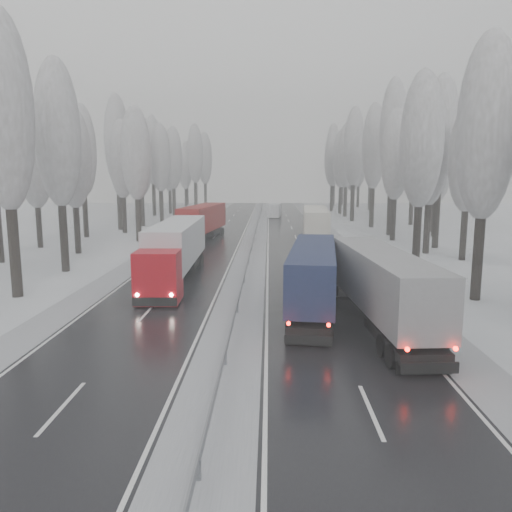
{
  "coord_description": "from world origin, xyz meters",
  "views": [
    {
      "loc": [
        1.8,
        -15.83,
        7.85
      ],
      "look_at": [
        0.88,
        19.2,
        2.2
      ],
      "focal_mm": 35.0,
      "sensor_mm": 36.0,
      "label": 1
    }
  ],
  "objects_px": {
    "truck_red_white": "(176,248)",
    "truck_red_red": "(201,221)",
    "box_truck_distant": "(275,210)",
    "truck_grey_tarp": "(376,281)",
    "truck_blue_box": "(314,271)",
    "truck_cream_box": "(315,223)"
  },
  "relations": [
    {
      "from": "truck_blue_box",
      "to": "truck_red_red",
      "type": "xyz_separation_m",
      "value": [
        -10.79,
        29.55,
        0.27
      ]
    },
    {
      "from": "truck_grey_tarp",
      "to": "truck_red_white",
      "type": "relative_size",
      "value": 0.93
    },
    {
      "from": "box_truck_distant",
      "to": "truck_red_white",
      "type": "bearing_deg",
      "value": -92.34
    },
    {
      "from": "truck_cream_box",
      "to": "box_truck_distant",
      "type": "xyz_separation_m",
      "value": [
        -4.28,
        37.48,
        -1.11
      ]
    },
    {
      "from": "truck_blue_box",
      "to": "truck_cream_box",
      "type": "distance_m",
      "value": 28.39
    },
    {
      "from": "truck_grey_tarp",
      "to": "truck_red_red",
      "type": "bearing_deg",
      "value": 108.93
    },
    {
      "from": "truck_red_white",
      "to": "truck_red_red",
      "type": "height_order",
      "value": "truck_red_white"
    },
    {
      "from": "truck_red_red",
      "to": "box_truck_distant",
      "type": "bearing_deg",
      "value": 82.74
    },
    {
      "from": "truck_blue_box",
      "to": "box_truck_distant",
      "type": "bearing_deg",
      "value": 98.04
    },
    {
      "from": "truck_cream_box",
      "to": "truck_red_red",
      "type": "xyz_separation_m",
      "value": [
        -13.43,
        1.28,
        0.06
      ]
    },
    {
      "from": "truck_blue_box",
      "to": "truck_cream_box",
      "type": "xyz_separation_m",
      "value": [
        2.65,
        28.27,
        0.2
      ]
    },
    {
      "from": "truck_cream_box",
      "to": "box_truck_distant",
      "type": "height_order",
      "value": "truck_cream_box"
    },
    {
      "from": "truck_red_white",
      "to": "truck_red_red",
      "type": "bearing_deg",
      "value": 91.6
    },
    {
      "from": "box_truck_distant",
      "to": "truck_red_white",
      "type": "distance_m",
      "value": 59.02
    },
    {
      "from": "box_truck_distant",
      "to": "truck_red_red",
      "type": "xyz_separation_m",
      "value": [
        -9.15,
        -36.2,
        1.18
      ]
    },
    {
      "from": "truck_red_red",
      "to": "truck_cream_box",
      "type": "bearing_deg",
      "value": 1.48
    },
    {
      "from": "truck_grey_tarp",
      "to": "box_truck_distant",
      "type": "bearing_deg",
      "value": 89.97
    },
    {
      "from": "truck_cream_box",
      "to": "truck_red_white",
      "type": "bearing_deg",
      "value": -116.85
    },
    {
      "from": "truck_cream_box",
      "to": "truck_blue_box",
      "type": "bearing_deg",
      "value": -91.87
    },
    {
      "from": "truck_blue_box",
      "to": "truck_red_white",
      "type": "bearing_deg",
      "value": 149.52
    },
    {
      "from": "truck_blue_box",
      "to": "box_truck_distant",
      "type": "xyz_separation_m",
      "value": [
        -1.64,
        65.75,
        -0.91
      ]
    },
    {
      "from": "truck_blue_box",
      "to": "truck_red_white",
      "type": "height_order",
      "value": "truck_red_white"
    }
  ]
}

